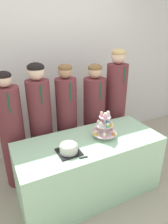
{
  "coord_description": "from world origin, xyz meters",
  "views": [
    {
      "loc": [
        -0.91,
        -1.31,
        1.87
      ],
      "look_at": [
        -0.05,
        0.38,
        1.06
      ],
      "focal_mm": 32.0,
      "sensor_mm": 36.0,
      "label": 1
    }
  ],
  "objects_px": {
    "student_1": "(41,126)",
    "student_3": "(94,118)",
    "cupcake_stand": "(105,125)",
    "student_4": "(115,108)",
    "student_0": "(13,135)",
    "round_cake": "(69,148)",
    "student_2": "(67,122)",
    "cake_knife": "(88,157)"
  },
  "relations": [
    {
      "from": "student_3",
      "to": "student_4",
      "type": "bearing_deg",
      "value": 0.0
    },
    {
      "from": "cupcake_stand",
      "to": "student_4",
      "type": "distance_m",
      "value": 0.79
    },
    {
      "from": "student_1",
      "to": "student_3",
      "type": "distance_m",
      "value": 0.76
    },
    {
      "from": "student_2",
      "to": "student_4",
      "type": "xyz_separation_m",
      "value": [
        0.77,
        0.0,
        0.07
      ]
    },
    {
      "from": "cupcake_stand",
      "to": "student_3",
      "type": "bearing_deg",
      "value": 71.44
    },
    {
      "from": "student_0",
      "to": "student_3",
      "type": "bearing_deg",
      "value": 0.0
    },
    {
      "from": "student_0",
      "to": "student_1",
      "type": "relative_size",
      "value": 0.96
    },
    {
      "from": "student_3",
      "to": "student_1",
      "type": "bearing_deg",
      "value": -180.0
    },
    {
      "from": "cake_knife",
      "to": "student_3",
      "type": "height_order",
      "value": "student_3"
    },
    {
      "from": "student_2",
      "to": "cupcake_stand",
      "type": "bearing_deg",
      "value": -68.43
    },
    {
      "from": "round_cake",
      "to": "student_1",
      "type": "distance_m",
      "value": 0.68
    },
    {
      "from": "student_3",
      "to": "student_0",
      "type": "bearing_deg",
      "value": -180.0
    },
    {
      "from": "round_cake",
      "to": "student_0",
      "type": "relative_size",
      "value": 0.16
    },
    {
      "from": "cake_knife",
      "to": "student_3",
      "type": "distance_m",
      "value": 0.98
    },
    {
      "from": "round_cake",
      "to": "cake_knife",
      "type": "distance_m",
      "value": 0.21
    },
    {
      "from": "cake_knife",
      "to": "student_4",
      "type": "distance_m",
      "value": 1.21
    },
    {
      "from": "cupcake_stand",
      "to": "student_2",
      "type": "bearing_deg",
      "value": 111.57
    },
    {
      "from": "student_0",
      "to": "student_3",
      "type": "xyz_separation_m",
      "value": [
        1.11,
        0.0,
        -0.01
      ]
    },
    {
      "from": "round_cake",
      "to": "student_2",
      "type": "relative_size",
      "value": 0.15
    },
    {
      "from": "cupcake_stand",
      "to": "student_2",
      "type": "distance_m",
      "value": 0.63
    },
    {
      "from": "round_cake",
      "to": "student_4",
      "type": "bearing_deg",
      "value": 33.27
    },
    {
      "from": "student_2",
      "to": "cake_knife",
      "type": "bearing_deg",
      "value": -98.13
    },
    {
      "from": "cupcake_stand",
      "to": "student_4",
      "type": "bearing_deg",
      "value": 45.99
    },
    {
      "from": "cupcake_stand",
      "to": "student_3",
      "type": "height_order",
      "value": "student_3"
    },
    {
      "from": "cake_knife",
      "to": "cupcake_stand",
      "type": "distance_m",
      "value": 0.45
    },
    {
      "from": "student_0",
      "to": "student_4",
      "type": "xyz_separation_m",
      "value": [
        1.47,
        0.0,
        0.09
      ]
    },
    {
      "from": "round_cake",
      "to": "student_4",
      "type": "distance_m",
      "value": 1.23
    },
    {
      "from": "student_0",
      "to": "student_2",
      "type": "xyz_separation_m",
      "value": [
        0.7,
        -0.0,
        0.01
      ]
    },
    {
      "from": "cupcake_stand",
      "to": "student_1",
      "type": "relative_size",
      "value": 0.21
    },
    {
      "from": "round_cake",
      "to": "student_1",
      "type": "xyz_separation_m",
      "value": [
        -0.09,
        0.67,
        -0.05
      ]
    },
    {
      "from": "cake_knife",
      "to": "cupcake_stand",
      "type": "xyz_separation_m",
      "value": [
        0.34,
        0.26,
        0.14
      ]
    },
    {
      "from": "round_cake",
      "to": "cupcake_stand",
      "type": "bearing_deg",
      "value": 12.74
    },
    {
      "from": "student_2",
      "to": "student_0",
      "type": "bearing_deg",
      "value": 180.0
    },
    {
      "from": "round_cake",
      "to": "student_1",
      "type": "bearing_deg",
      "value": 97.72
    },
    {
      "from": "round_cake",
      "to": "cupcake_stand",
      "type": "distance_m",
      "value": 0.5
    },
    {
      "from": "round_cake",
      "to": "cupcake_stand",
      "type": "xyz_separation_m",
      "value": [
        0.48,
        0.11,
        0.08
      ]
    },
    {
      "from": "cupcake_stand",
      "to": "student_1",
      "type": "bearing_deg",
      "value": 135.36
    },
    {
      "from": "student_2",
      "to": "student_1",
      "type": "bearing_deg",
      "value": 180.0
    },
    {
      "from": "student_0",
      "to": "student_2",
      "type": "distance_m",
      "value": 0.7
    },
    {
      "from": "student_2",
      "to": "student_3",
      "type": "relative_size",
      "value": 1.02
    },
    {
      "from": "cake_knife",
      "to": "student_3",
      "type": "relative_size",
      "value": 0.19
    },
    {
      "from": "cupcake_stand",
      "to": "student_3",
      "type": "distance_m",
      "value": 0.62
    }
  ]
}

